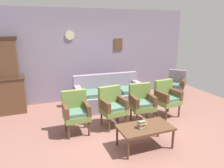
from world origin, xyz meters
The scene contains 12 objects.
ground_plane centered at (0.00, 0.00, 0.00)m, with size 7.68×7.68×0.00m, color #84564C.
wall_back_with_decor centered at (0.00, 2.63, 1.35)m, with size 6.40×0.09×2.70m.
side_cabinet centered at (-2.47, 2.25, 0.47)m, with size 1.16×0.55×0.93m.
floral_couch centered at (0.23, 1.64, 0.33)m, with size 1.90×0.88×0.90m.
armchair_by_doorway centered at (-0.93, 0.51, 0.50)m, with size 0.53×0.50×0.90m.
armchair_near_couch_end centered at (-0.11, 0.52, 0.50)m, with size 0.57×0.54×0.90m.
armchair_near_cabinet centered at (0.62, 0.49, 0.50)m, with size 0.56×0.54×0.90m.
armchair_row_middle centered at (1.38, 0.57, 0.50)m, with size 0.57×0.55×0.90m.
wingback_chair_by_fireplace centered at (2.37, 1.49, 0.50)m, with size 0.71×0.71×0.90m.
coffee_table centered at (0.13, -0.53, 0.38)m, with size 1.00×0.56×0.42m.
book_stack_on_table centered at (0.05, -0.54, 0.49)m, with size 0.16×0.11×0.13m.
floor_vase_by_wall centered at (2.85, 2.15, 0.32)m, with size 0.18×0.18×0.63m, color brown.
Camera 1 is at (-1.75, -3.64, 2.22)m, focal length 34.24 mm.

